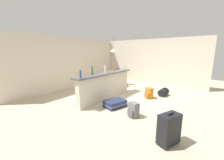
{
  "coord_description": "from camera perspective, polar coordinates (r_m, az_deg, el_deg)",
  "views": [
    {
      "loc": [
        -4.55,
        -2.76,
        1.79
      ],
      "look_at": [
        -0.01,
        0.61,
        0.64
      ],
      "focal_mm": 22.17,
      "sensor_mm": 36.0,
      "label": 1
    }
  ],
  "objects": [
    {
      "name": "bar_countertop",
      "position": [
        5.25,
        -2.48,
        2.71
      ],
      "size": [
        2.96,
        0.4,
        0.05
      ],
      "primitive_type": "cube",
      "color": "#4C4C51",
      "rests_on": "partition_half_wall"
    },
    {
      "name": "bottle_green",
      "position": [
        4.82,
        -8.17,
        3.91
      ],
      "size": [
        0.06,
        0.06,
        0.3
      ],
      "primitive_type": "cylinder",
      "color": "#2D6B38",
      "rests_on": "bar_countertop"
    },
    {
      "name": "suitcase_upright_black",
      "position": [
        3.05,
        22.44,
        -18.08
      ],
      "size": [
        0.5,
        0.39,
        0.67
      ],
      "color": "black",
      "rests_on": "ground_plane"
    },
    {
      "name": "bottle_white",
      "position": [
        5.31,
        -2.83,
        4.51
      ],
      "size": [
        0.07,
        0.07,
        0.26
      ],
      "primitive_type": "cylinder",
      "color": "silver",
      "rests_on": "bar_countertop"
    },
    {
      "name": "ground_plane",
      "position": [
        5.62,
        5.16,
        -7.4
      ],
      "size": [
        13.0,
        13.0,
        0.05
      ],
      "primitive_type": "cube",
      "color": "#BCAD8E"
    },
    {
      "name": "pendant_lamp",
      "position": [
        7.46,
        0.42,
        12.13
      ],
      "size": [
        0.34,
        0.34,
        0.74
      ],
      "color": "black"
    },
    {
      "name": "duffel_bag_black",
      "position": [
        6.16,
        20.45,
        -4.71
      ],
      "size": [
        0.51,
        0.35,
        0.34
      ],
      "color": "black",
      "rests_on": "ground_plane"
    },
    {
      "name": "bottle_amber",
      "position": [
        5.72,
        0.71,
        4.79
      ],
      "size": [
        0.06,
        0.06,
        0.22
      ],
      "primitive_type": "cylinder",
      "color": "#9E661E",
      "rests_on": "bar_countertop"
    },
    {
      "name": "backpack_orange",
      "position": [
        5.64,
        14.97,
        -5.29
      ],
      "size": [
        0.31,
        0.33,
        0.42
      ],
      "color": "orange",
      "rests_on": "ground_plane"
    },
    {
      "name": "suitcase_flat_navy",
      "position": [
        4.66,
        1.26,
        -9.66
      ],
      "size": [
        0.89,
        0.66,
        0.22
      ],
      "color": "#1E284C",
      "rests_on": "ground_plane"
    },
    {
      "name": "backpack_grey",
      "position": [
        3.99,
        8.86,
        -12.12
      ],
      "size": [
        0.31,
        0.33,
        0.42
      ],
      "color": "slate",
      "rests_on": "ground_plane"
    },
    {
      "name": "bottle_clear",
      "position": [
        6.2,
        4.96,
        5.55
      ],
      "size": [
        0.07,
        0.07,
        0.28
      ],
      "primitive_type": "cylinder",
      "color": "silver",
      "rests_on": "bar_countertop"
    },
    {
      "name": "partition_half_wall",
      "position": [
        5.35,
        -2.43,
        -2.68
      ],
      "size": [
        2.8,
        0.2,
        0.97
      ],
      "primitive_type": "cube",
      "color": "beige",
      "rests_on": "ground_plane"
    },
    {
      "name": "bottle_blue",
      "position": [
        4.3,
        -12.88,
        2.43
      ],
      "size": [
        0.06,
        0.06,
        0.24
      ],
      "primitive_type": "cylinder",
      "color": "#284C89",
      "rests_on": "bar_countertop"
    },
    {
      "name": "wall_right",
      "position": [
        8.21,
        14.81,
        7.32
      ],
      "size": [
        0.1,
        6.0,
        2.5
      ],
      "primitive_type": "cube",
      "color": "beige",
      "rests_on": "ground_plane"
    },
    {
      "name": "dining_chair_near_partition",
      "position": [
        7.26,
        2.96,
        1.35
      ],
      "size": [
        0.46,
        0.46,
        0.93
      ],
      "color": "black",
      "rests_on": "ground_plane"
    },
    {
      "name": "dining_table",
      "position": [
        7.58,
        0.02,
        2.79
      ],
      "size": [
        1.1,
        0.8,
        0.74
      ],
      "color": "brown",
      "rests_on": "ground_plane"
    },
    {
      "name": "wall_back",
      "position": [
        7.4,
        -15.35,
        6.88
      ],
      "size": [
        6.6,
        0.1,
        2.5
      ],
      "primitive_type": "cube",
      "color": "beige",
      "rests_on": "ground_plane"
    }
  ]
}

